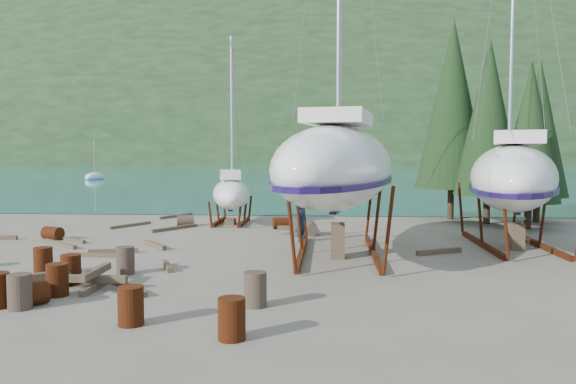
# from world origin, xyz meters

# --- Properties ---
(ground) EXTENTS (600.00, 600.00, 0.00)m
(ground) POSITION_xyz_m (0.00, 0.00, 0.00)
(ground) COLOR #675B51
(ground) RESTS_ON ground
(bay_water) EXTENTS (700.00, 700.00, 0.00)m
(bay_water) POSITION_xyz_m (0.00, 315.00, 0.01)
(bay_water) COLOR #1B6F88
(bay_water) RESTS_ON ground
(far_hill) EXTENTS (800.00, 360.00, 110.00)m
(far_hill) POSITION_xyz_m (0.00, 320.00, 0.00)
(far_hill) COLOR black
(far_hill) RESTS_ON ground
(far_house_left) EXTENTS (6.60, 5.60, 5.60)m
(far_house_left) POSITION_xyz_m (-60.00, 190.00, 2.92)
(far_house_left) COLOR beige
(far_house_left) RESTS_ON ground
(far_house_center) EXTENTS (6.60, 5.60, 5.60)m
(far_house_center) POSITION_xyz_m (-20.00, 190.00, 2.92)
(far_house_center) COLOR beige
(far_house_center) RESTS_ON ground
(far_house_right) EXTENTS (6.60, 5.60, 5.60)m
(far_house_right) POSITION_xyz_m (30.00, 190.00, 2.92)
(far_house_right) COLOR beige
(far_house_right) RESTS_ON ground
(cypress_near_right) EXTENTS (3.60, 3.60, 10.00)m
(cypress_near_right) POSITION_xyz_m (12.50, 12.00, 5.79)
(cypress_near_right) COLOR black
(cypress_near_right) RESTS_ON ground
(cypress_mid_right) EXTENTS (3.06, 3.06, 8.50)m
(cypress_mid_right) POSITION_xyz_m (14.00, 10.00, 4.92)
(cypress_mid_right) COLOR black
(cypress_mid_right) RESTS_ON ground
(cypress_back_left) EXTENTS (4.14, 4.14, 11.50)m
(cypress_back_left) POSITION_xyz_m (11.00, 14.00, 6.66)
(cypress_back_left) COLOR black
(cypress_back_left) RESTS_ON ground
(cypress_far_right) EXTENTS (3.24, 3.24, 9.00)m
(cypress_far_right) POSITION_xyz_m (15.50, 13.00, 5.21)
(cypress_far_right) COLOR black
(cypress_far_right) RESTS_ON ground
(moored_boat_left) EXTENTS (2.00, 5.00, 6.05)m
(moored_boat_left) POSITION_xyz_m (-30.00, 60.00, 0.39)
(moored_boat_left) COLOR white
(moored_boat_left) RESTS_ON ground
(moored_boat_mid) EXTENTS (2.00, 5.00, 6.05)m
(moored_boat_mid) POSITION_xyz_m (10.00, 80.00, 0.39)
(moored_boat_mid) COLOR white
(moored_boat_mid) RESTS_ON ground
(moored_boat_far) EXTENTS (2.00, 5.00, 6.05)m
(moored_boat_far) POSITION_xyz_m (-8.00, 110.00, 0.39)
(moored_boat_far) COLOR white
(moored_boat_far) RESTS_ON ground
(large_sailboat_near) EXTENTS (6.05, 13.77, 20.96)m
(large_sailboat_near) POSITION_xyz_m (4.26, 2.17, 3.37)
(large_sailboat_near) COLOR white
(large_sailboat_near) RESTS_ON ground
(large_sailboat_far) EXTENTS (6.32, 11.77, 17.88)m
(large_sailboat_far) POSITION_xyz_m (11.41, 4.39, 2.92)
(large_sailboat_far) COLOR white
(large_sailboat_far) RESTS_ON ground
(small_sailboat_shore) EXTENTS (3.19, 6.62, 10.17)m
(small_sailboat_shore) POSITION_xyz_m (-1.38, 11.06, 1.68)
(small_sailboat_shore) COLOR white
(small_sailboat_shore) RESTS_ON ground
(worker) EXTENTS (0.60, 0.72, 1.71)m
(worker) POSITION_xyz_m (2.75, 5.08, 0.85)
(worker) COLOR navy
(worker) RESTS_ON ground
(drum_0) EXTENTS (0.58, 0.58, 0.88)m
(drum_0) POSITION_xyz_m (-5.11, -2.09, 0.44)
(drum_0) COLOR #55290E
(drum_0) RESTS_ON ground
(drum_1) EXTENTS (0.59, 0.89, 0.58)m
(drum_1) POSITION_xyz_m (-3.78, -3.30, 0.29)
(drum_1) COLOR #2D2823
(drum_1) RESTS_ON ground
(drum_2) EXTENTS (1.03, 0.86, 0.58)m
(drum_2) POSITION_xyz_m (-8.37, 4.93, 0.29)
(drum_2) COLOR #55290E
(drum_2) RESTS_ON ground
(drum_3) EXTENTS (0.58, 0.58, 0.88)m
(drum_3) POSITION_xyz_m (-0.50, -6.98, 0.44)
(drum_3) COLOR #55290E
(drum_3) RESTS_ON ground
(drum_4) EXTENTS (1.00, 0.79, 0.58)m
(drum_4) POSITION_xyz_m (1.53, 9.26, 0.29)
(drum_4) COLOR #55290E
(drum_4) RESTS_ON ground
(drum_5) EXTENTS (0.58, 0.58, 0.88)m
(drum_5) POSITION_xyz_m (-2.55, -1.80, 0.44)
(drum_5) COLOR #2D2823
(drum_5) RESTS_ON ground
(drum_7) EXTENTS (0.58, 0.58, 0.88)m
(drum_7) POSITION_xyz_m (1.93, -7.79, 0.44)
(drum_7) COLOR #55290E
(drum_7) RESTS_ON ground
(drum_9) EXTENTS (1.00, 0.79, 0.58)m
(drum_9) POSITION_xyz_m (-3.64, 9.96, 0.29)
(drum_9) COLOR #2D2823
(drum_9) RESTS_ON ground
(drum_11) EXTENTS (0.65, 0.92, 0.58)m
(drum_11) POSITION_xyz_m (3.12, 7.20, 0.29)
(drum_11) COLOR #2D2823
(drum_11) RESTS_ON ground
(drum_12) EXTENTS (1.00, 1.05, 0.58)m
(drum_12) POSITION_xyz_m (-3.63, -5.63, 0.29)
(drum_12) COLOR #55290E
(drum_12) RESTS_ON ground
(drum_13) EXTENTS (0.58, 0.58, 0.88)m
(drum_13) POSITION_xyz_m (-3.39, -4.61, 0.44)
(drum_13) COLOR #55290E
(drum_13) RESTS_ON ground
(drum_14) EXTENTS (0.58, 0.58, 0.88)m
(drum_14) POSITION_xyz_m (-3.65, -3.26, 0.44)
(drum_14) COLOR #55290E
(drum_14) RESTS_ON ground
(drum_16) EXTENTS (0.58, 0.58, 0.88)m
(drum_16) POSITION_xyz_m (-3.70, -5.92, 0.44)
(drum_16) COLOR #2D2823
(drum_16) RESTS_ON ground
(drum_17) EXTENTS (0.58, 0.58, 0.88)m
(drum_17) POSITION_xyz_m (2.09, -5.27, 0.44)
(drum_17) COLOR #2D2823
(drum_17) RESTS_ON ground
(timber_0) EXTENTS (1.43, 2.46, 0.14)m
(timber_0) POSITION_xyz_m (-6.47, 9.54, 0.07)
(timber_0) COLOR brown
(timber_0) RESTS_ON ground
(timber_1) EXTENTS (1.88, 1.10, 0.19)m
(timber_1) POSITION_xyz_m (8.15, 2.55, 0.10)
(timber_1) COLOR brown
(timber_1) RESTS_ON ground
(timber_4) EXTENTS (1.84, 0.62, 0.17)m
(timber_4) POSITION_xyz_m (-4.36, 1.80, 0.09)
(timber_4) COLOR brown
(timber_4) RESTS_ON ground
(timber_5) EXTENTS (1.79, 1.91, 0.16)m
(timber_5) POSITION_xyz_m (-1.80, -3.75, 0.08)
(timber_5) COLOR brown
(timber_5) RESTS_ON ground
(timber_6) EXTENTS (1.05, 1.82, 0.19)m
(timber_6) POSITION_xyz_m (2.68, 8.40, 0.10)
(timber_6) COLOR brown
(timber_6) RESTS_ON ground
(timber_7) EXTENTS (0.75, 1.42, 0.17)m
(timber_7) POSITION_xyz_m (-1.46, -0.88, 0.09)
(timber_7) COLOR brown
(timber_7) RESTS_ON ground
(timber_8) EXTENTS (1.36, 1.57, 0.19)m
(timber_8) POSITION_xyz_m (-3.17, 3.24, 0.09)
(timber_8) COLOR brown
(timber_8) RESTS_ON ground
(timber_9) EXTENTS (1.42, 2.52, 0.15)m
(timber_9) POSITION_xyz_m (-5.25, 13.91, 0.08)
(timber_9) COLOR brown
(timber_9) RESTS_ON ground
(timber_10) EXTENTS (1.72, 2.60, 0.16)m
(timber_10) POSITION_xyz_m (-3.83, 8.51, 0.08)
(timber_10) COLOR brown
(timber_10) RESTS_ON ground
(timber_11) EXTENTS (2.14, 0.29, 0.15)m
(timber_11) POSITION_xyz_m (-4.74, 0.97, 0.08)
(timber_11) COLOR brown
(timber_11) RESTS_ON ground
(timber_15) EXTENTS (2.67, 1.91, 0.15)m
(timber_15) POSITION_xyz_m (-7.75, 4.80, 0.07)
(timber_15) COLOR brown
(timber_15) RESTS_ON ground
(timber_16) EXTENTS (2.37, 2.16, 0.23)m
(timber_16) POSITION_xyz_m (-5.14, -3.16, 0.11)
(timber_16) COLOR brown
(timber_16) RESTS_ON ground
(timber_17) EXTENTS (2.22, 1.82, 0.16)m
(timber_17) POSITION_xyz_m (-7.26, 3.33, 0.08)
(timber_17) COLOR brown
(timber_17) RESTS_ON ground
(timber_pile_fore) EXTENTS (1.80, 1.80, 0.60)m
(timber_pile_fore) POSITION_xyz_m (-2.67, -3.82, 0.30)
(timber_pile_fore) COLOR brown
(timber_pile_fore) RESTS_ON ground
(timber_pile_aft) EXTENTS (1.80, 1.80, 0.60)m
(timber_pile_aft) POSITION_xyz_m (2.39, 7.37, 0.30)
(timber_pile_aft) COLOR brown
(timber_pile_aft) RESTS_ON ground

